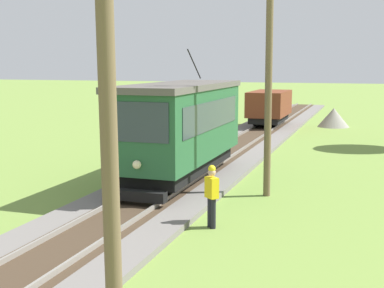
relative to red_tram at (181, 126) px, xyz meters
name	(u,v)px	position (x,y,z in m)	size (l,w,h in m)	color
red_tram	(181,126)	(0.00, 0.00, 0.00)	(2.60, 8.54, 4.79)	#235633
freight_car	(269,106)	(0.00, 18.49, -0.64)	(2.40, 5.20, 2.31)	brown
utility_pole_near_tram	(108,107)	(3.50, -12.59, 1.79)	(1.40, 0.41, 7.78)	brown
utility_pole_mid	(269,70)	(3.50, -1.01, 2.14)	(1.40, 0.39, 8.47)	brown
gravel_pile	(334,118)	(4.27, 20.82, -1.51)	(2.27, 2.27, 1.36)	gray
track_worker	(212,193)	(2.72, -5.06, -1.21)	(0.44, 0.43, 1.78)	black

